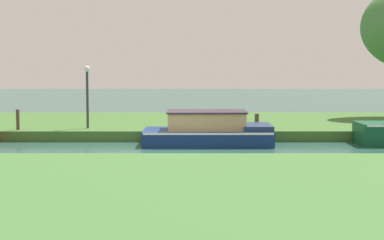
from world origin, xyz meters
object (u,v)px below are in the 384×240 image
lamp_post (90,88)px  mooring_post_far (21,120)px  mooring_post_near (259,122)px  navy_cruiser (212,131)px

lamp_post → mooring_post_far: 2.93m
mooring_post_near → mooring_post_far: size_ratio=0.79×
lamp_post → mooring_post_near: bearing=-5.3°
mooring_post_near → mooring_post_far: (-9.25, 0.00, 0.08)m
lamp_post → mooring_post_near: (6.65, -0.62, -1.28)m
navy_cruiser → lamp_post: (-4.76, 2.03, 1.48)m
navy_cruiser → lamp_post: 5.38m
mooring_post_near → lamp_post: bearing=174.7°
lamp_post → mooring_post_near: 6.80m
navy_cruiser → mooring_post_near: bearing=36.7°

